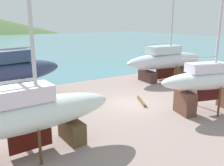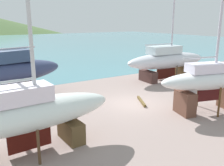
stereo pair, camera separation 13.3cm
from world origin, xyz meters
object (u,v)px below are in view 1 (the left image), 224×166
at_px(sailboat_small_center, 209,81).
at_px(sailboat_mid_port, 166,60).
at_px(sailboat_large_starboard, 28,115).
at_px(barrel_tipped_left, 210,70).

relative_size(sailboat_small_center, sailboat_mid_port, 0.88).
height_order(sailboat_large_starboard, sailboat_mid_port, sailboat_mid_port).
distance_m(sailboat_small_center, barrel_tipped_left, 12.11).
xyz_separation_m(sailboat_mid_port, barrel_tipped_left, (5.80, -0.83, -1.52)).
height_order(sailboat_small_center, sailboat_large_starboard, sailboat_large_starboard).
distance_m(sailboat_small_center, sailboat_mid_port, 8.70).
bearing_deg(barrel_tipped_left, sailboat_large_starboard, -163.63).
relative_size(sailboat_large_starboard, sailboat_mid_port, 0.99).
height_order(sailboat_small_center, sailboat_mid_port, sailboat_mid_port).
relative_size(sailboat_mid_port, barrel_tipped_left, 13.81).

